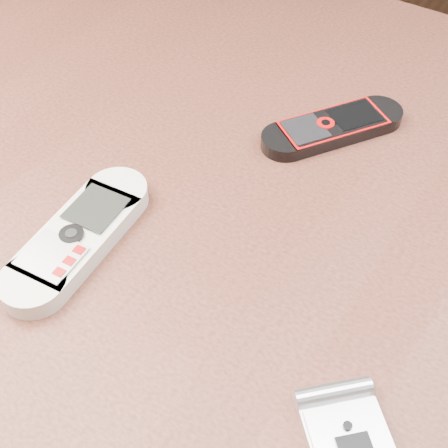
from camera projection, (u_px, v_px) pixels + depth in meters
table at (219, 310)px, 0.55m from camera, size 1.20×0.80×0.75m
nokia_white at (78, 236)px, 0.45m from camera, size 0.06×0.15×0.02m
nokia_black_red at (333, 127)px, 0.54m from camera, size 0.11×0.13×0.01m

